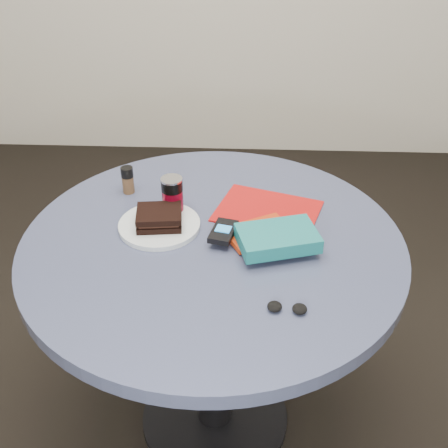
{
  "coord_description": "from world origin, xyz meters",
  "views": [
    {
      "loc": [
        0.08,
        -1.18,
        1.61
      ],
      "look_at": [
        0.03,
        0.0,
        0.8
      ],
      "focal_mm": 45.0,
      "sensor_mm": 36.0,
      "label": 1
    }
  ],
  "objects_px": {
    "sandwich": "(159,218)",
    "headphones": "(287,308)",
    "soda_can": "(173,196)",
    "red_book": "(259,233)",
    "table": "(213,287)",
    "mp3_player": "(223,232)",
    "plate": "(159,225)",
    "novel": "(278,238)",
    "pepper_grinder": "(128,180)",
    "magazine": "(268,211)"
  },
  "relations": [
    {
      "from": "red_book",
      "to": "headphones",
      "type": "relative_size",
      "value": 1.84
    },
    {
      "from": "pepper_grinder",
      "to": "novel",
      "type": "height_order",
      "value": "pepper_grinder"
    },
    {
      "from": "sandwich",
      "to": "magazine",
      "type": "xyz_separation_m",
      "value": [
        0.29,
        0.09,
        -0.03
      ]
    },
    {
      "from": "red_book",
      "to": "headphones",
      "type": "distance_m",
      "value": 0.29
    },
    {
      "from": "magazine",
      "to": "novel",
      "type": "relative_size",
      "value": 1.41
    },
    {
      "from": "plate",
      "to": "magazine",
      "type": "xyz_separation_m",
      "value": [
        0.29,
        0.09,
        -0.0
      ]
    },
    {
      "from": "novel",
      "to": "mp3_player",
      "type": "height_order",
      "value": "novel"
    },
    {
      "from": "table",
      "to": "magazine",
      "type": "xyz_separation_m",
      "value": [
        0.15,
        0.14,
        0.17
      ]
    },
    {
      "from": "pepper_grinder",
      "to": "soda_can",
      "type": "bearing_deg",
      "value": -36.39
    },
    {
      "from": "mp3_player",
      "to": "novel",
      "type": "bearing_deg",
      "value": -15.32
    },
    {
      "from": "soda_can",
      "to": "magazine",
      "type": "xyz_separation_m",
      "value": [
        0.26,
        0.02,
        -0.05
      ]
    },
    {
      "from": "plate",
      "to": "novel",
      "type": "relative_size",
      "value": 1.12
    },
    {
      "from": "plate",
      "to": "soda_can",
      "type": "bearing_deg",
      "value": 67.61
    },
    {
      "from": "plate",
      "to": "novel",
      "type": "xyz_separation_m",
      "value": [
        0.31,
        -0.09,
        0.03
      ]
    },
    {
      "from": "headphones",
      "to": "magazine",
      "type": "bearing_deg",
      "value": 94.95
    },
    {
      "from": "mp3_player",
      "to": "headphones",
      "type": "height_order",
      "value": "mp3_player"
    },
    {
      "from": "sandwich",
      "to": "mp3_player",
      "type": "distance_m",
      "value": 0.18
    },
    {
      "from": "sandwich",
      "to": "soda_can",
      "type": "height_order",
      "value": "soda_can"
    },
    {
      "from": "plate",
      "to": "mp3_player",
      "type": "bearing_deg",
      "value": -16.07
    },
    {
      "from": "table",
      "to": "mp3_player",
      "type": "bearing_deg",
      "value": -2.14
    },
    {
      "from": "sandwich",
      "to": "soda_can",
      "type": "xyz_separation_m",
      "value": [
        0.03,
        0.08,
        0.02
      ]
    },
    {
      "from": "plate",
      "to": "red_book",
      "type": "relative_size",
      "value": 1.3
    },
    {
      "from": "soda_can",
      "to": "sandwich",
      "type": "bearing_deg",
      "value": -110.05
    },
    {
      "from": "red_book",
      "to": "soda_can",
      "type": "bearing_deg",
      "value": 129.01
    },
    {
      "from": "pepper_grinder",
      "to": "mp3_player",
      "type": "relative_size",
      "value": 0.74
    },
    {
      "from": "red_book",
      "to": "mp3_player",
      "type": "xyz_separation_m",
      "value": [
        -0.09,
        -0.02,
        0.02
      ]
    },
    {
      "from": "mp3_player",
      "to": "red_book",
      "type": "bearing_deg",
      "value": 12.45
    },
    {
      "from": "table",
      "to": "headphones",
      "type": "height_order",
      "value": "headphones"
    },
    {
      "from": "red_book",
      "to": "headphones",
      "type": "bearing_deg",
      "value": -105.55
    },
    {
      "from": "magazine",
      "to": "headphones",
      "type": "relative_size",
      "value": 3.01
    },
    {
      "from": "plate",
      "to": "magazine",
      "type": "distance_m",
      "value": 0.3
    },
    {
      "from": "table",
      "to": "magazine",
      "type": "distance_m",
      "value": 0.26
    },
    {
      "from": "sandwich",
      "to": "headphones",
      "type": "height_order",
      "value": "sandwich"
    },
    {
      "from": "soda_can",
      "to": "headphones",
      "type": "xyz_separation_m",
      "value": [
        0.3,
        -0.38,
        -0.05
      ]
    },
    {
      "from": "table",
      "to": "mp3_player",
      "type": "xyz_separation_m",
      "value": [
        0.03,
        -0.0,
        0.19
      ]
    },
    {
      "from": "soda_can",
      "to": "headphones",
      "type": "height_order",
      "value": "soda_can"
    },
    {
      "from": "headphones",
      "to": "red_book",
      "type": "bearing_deg",
      "value": 102.26
    },
    {
      "from": "magazine",
      "to": "headphones",
      "type": "xyz_separation_m",
      "value": [
        0.03,
        -0.4,
        0.01
      ]
    },
    {
      "from": "mp3_player",
      "to": "plate",
      "type": "bearing_deg",
      "value": 163.93
    },
    {
      "from": "table",
      "to": "magazine",
      "type": "height_order",
      "value": "magazine"
    },
    {
      "from": "red_book",
      "to": "novel",
      "type": "distance_m",
      "value": 0.08
    },
    {
      "from": "sandwich",
      "to": "magazine",
      "type": "distance_m",
      "value": 0.31
    },
    {
      "from": "red_book",
      "to": "sandwich",
      "type": "bearing_deg",
      "value": 146.63
    },
    {
      "from": "mp3_player",
      "to": "soda_can",
      "type": "bearing_deg",
      "value": 139.99
    },
    {
      "from": "soda_can",
      "to": "pepper_grinder",
      "type": "relative_size",
      "value": 1.36
    },
    {
      "from": "pepper_grinder",
      "to": "headphones",
      "type": "distance_m",
      "value": 0.66
    },
    {
      "from": "pepper_grinder",
      "to": "mp3_player",
      "type": "xyz_separation_m",
      "value": [
        0.29,
        -0.23,
        -0.01
      ]
    },
    {
      "from": "pepper_grinder",
      "to": "novel",
      "type": "xyz_separation_m",
      "value": [
        0.43,
        -0.27,
        -0.0
      ]
    },
    {
      "from": "mp3_player",
      "to": "headphones",
      "type": "relative_size",
      "value": 1.21
    },
    {
      "from": "plate",
      "to": "headphones",
      "type": "relative_size",
      "value": 2.39
    }
  ]
}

